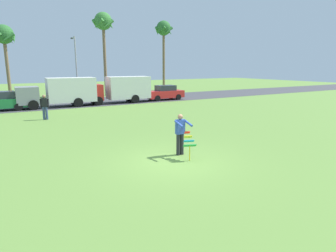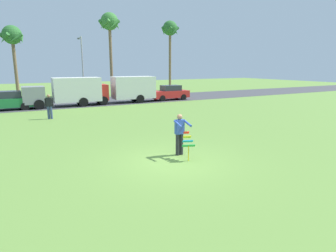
{
  "view_description": "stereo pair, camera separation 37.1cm",
  "coord_description": "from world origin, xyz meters",
  "px_view_note": "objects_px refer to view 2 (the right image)",
  "views": [
    {
      "loc": [
        -5.48,
        -9.07,
        3.65
      ],
      "look_at": [
        0.72,
        1.6,
        1.05
      ],
      "focal_mm": 30.45,
      "sensor_mm": 36.0,
      "label": 1
    },
    {
      "loc": [
        -5.15,
        -9.25,
        3.65
      ],
      "look_at": [
        0.72,
        1.6,
        1.05
      ],
      "focal_mm": 30.45,
      "sensor_mm": 36.0,
      "label": 2
    }
  ],
  "objects_px": {
    "parked_truck_red_cab": "(126,89)",
    "streetlight_pole": "(82,63)",
    "person_walker_near": "(49,106)",
    "palm_tree_right_near": "(12,38)",
    "parked_car_green": "(7,101)",
    "person_kite_flyer": "(180,133)",
    "parked_truck_grey_van": "(68,91)",
    "palm_tree_far_left": "(170,32)",
    "parked_car_red": "(170,93)",
    "kite_held": "(188,142)",
    "palm_tree_centre_far": "(110,26)"
  },
  "relations": [
    {
      "from": "parked_truck_red_cab",
      "to": "streetlight_pole",
      "type": "relative_size",
      "value": 0.97
    },
    {
      "from": "person_kite_flyer",
      "to": "kite_held",
      "type": "relative_size",
      "value": 1.59
    },
    {
      "from": "kite_held",
      "to": "parked_truck_grey_van",
      "type": "distance_m",
      "value": 18.35
    },
    {
      "from": "parked_truck_grey_van",
      "to": "streetlight_pole",
      "type": "height_order",
      "value": "streetlight_pole"
    },
    {
      "from": "parked_car_green",
      "to": "parked_truck_red_cab",
      "type": "height_order",
      "value": "parked_truck_red_cab"
    },
    {
      "from": "parked_car_red",
      "to": "streetlight_pole",
      "type": "height_order",
      "value": "streetlight_pole"
    },
    {
      "from": "person_kite_flyer",
      "to": "streetlight_pole",
      "type": "bearing_deg",
      "value": 86.47
    },
    {
      "from": "palm_tree_far_left",
      "to": "palm_tree_right_near",
      "type": "bearing_deg",
      "value": 179.93
    },
    {
      "from": "palm_tree_centre_far",
      "to": "kite_held",
      "type": "bearing_deg",
      "value": -101.27
    },
    {
      "from": "person_kite_flyer",
      "to": "palm_tree_far_left",
      "type": "xyz_separation_m",
      "value": [
        14.99,
        28.08,
        7.6
      ]
    },
    {
      "from": "palm_tree_centre_far",
      "to": "person_walker_near",
      "type": "xyz_separation_m",
      "value": [
        -8.97,
        -14.04,
        -7.54
      ]
    },
    {
      "from": "palm_tree_centre_far",
      "to": "person_walker_near",
      "type": "height_order",
      "value": "palm_tree_centre_far"
    },
    {
      "from": "parked_truck_red_cab",
      "to": "palm_tree_centre_far",
      "type": "bearing_deg",
      "value": 82.24
    },
    {
      "from": "palm_tree_right_near",
      "to": "parked_car_green",
      "type": "bearing_deg",
      "value": -95.73
    },
    {
      "from": "parked_truck_red_cab",
      "to": "parked_car_red",
      "type": "distance_m",
      "value": 5.14
    },
    {
      "from": "parked_car_green",
      "to": "parked_truck_grey_van",
      "type": "xyz_separation_m",
      "value": [
        4.96,
        -0.0,
        0.64
      ]
    },
    {
      "from": "parked_truck_red_cab",
      "to": "palm_tree_far_left",
      "type": "height_order",
      "value": "palm_tree_far_left"
    },
    {
      "from": "palm_tree_right_near",
      "to": "palm_tree_far_left",
      "type": "relative_size",
      "value": 0.81
    },
    {
      "from": "parked_car_red",
      "to": "palm_tree_right_near",
      "type": "xyz_separation_m",
      "value": [
        -14.62,
        10.5,
        6.01
      ]
    },
    {
      "from": "streetlight_pole",
      "to": "person_walker_near",
      "type": "bearing_deg",
      "value": -111.45
    },
    {
      "from": "parked_car_green",
      "to": "palm_tree_far_left",
      "type": "height_order",
      "value": "palm_tree_far_left"
    },
    {
      "from": "parked_truck_grey_van",
      "to": "palm_tree_far_left",
      "type": "xyz_separation_m",
      "value": [
        16.49,
        10.47,
        7.14
      ]
    },
    {
      "from": "kite_held",
      "to": "person_walker_near",
      "type": "xyz_separation_m",
      "value": [
        -3.74,
        12.16,
        0.21
      ]
    },
    {
      "from": "parked_car_green",
      "to": "palm_tree_centre_far",
      "type": "xyz_separation_m",
      "value": [
        11.65,
        7.92,
        7.7
      ]
    },
    {
      "from": "kite_held",
      "to": "parked_car_green",
      "type": "xyz_separation_m",
      "value": [
        -6.43,
        18.28,
        0.05
      ]
    },
    {
      "from": "parked_car_red",
      "to": "person_kite_flyer",
      "type": "bearing_deg",
      "value": -117.62
    },
    {
      "from": "palm_tree_right_near",
      "to": "streetlight_pole",
      "type": "height_order",
      "value": "palm_tree_right_near"
    },
    {
      "from": "parked_truck_red_cab",
      "to": "streetlight_pole",
      "type": "xyz_separation_m",
      "value": [
        -2.57,
        7.41,
        2.59
      ]
    },
    {
      "from": "parked_car_green",
      "to": "parked_truck_grey_van",
      "type": "height_order",
      "value": "parked_truck_grey_van"
    },
    {
      "from": "parked_car_green",
      "to": "palm_tree_far_left",
      "type": "bearing_deg",
      "value": 26.02
    },
    {
      "from": "person_kite_flyer",
      "to": "palm_tree_far_left",
      "type": "distance_m",
      "value": 32.73
    },
    {
      "from": "person_kite_flyer",
      "to": "parked_truck_grey_van",
      "type": "relative_size",
      "value": 0.26
    },
    {
      "from": "streetlight_pole",
      "to": "palm_tree_right_near",
      "type": "bearing_deg",
      "value": 156.02
    },
    {
      "from": "parked_car_red",
      "to": "parked_truck_red_cab",
      "type": "bearing_deg",
      "value": 179.99
    },
    {
      "from": "palm_tree_far_left",
      "to": "person_walker_near",
      "type": "height_order",
      "value": "palm_tree_far_left"
    },
    {
      "from": "parked_truck_red_cab",
      "to": "person_walker_near",
      "type": "relative_size",
      "value": 3.91
    },
    {
      "from": "parked_car_red",
      "to": "palm_tree_right_near",
      "type": "height_order",
      "value": "palm_tree_right_near"
    },
    {
      "from": "kite_held",
      "to": "parked_truck_red_cab",
      "type": "relative_size",
      "value": 0.16
    },
    {
      "from": "person_kite_flyer",
      "to": "streetlight_pole",
      "type": "height_order",
      "value": "streetlight_pole"
    },
    {
      "from": "parked_truck_red_cab",
      "to": "streetlight_pole",
      "type": "height_order",
      "value": "streetlight_pole"
    },
    {
      "from": "palm_tree_right_near",
      "to": "streetlight_pole",
      "type": "xyz_separation_m",
      "value": [
        6.95,
        -3.09,
        -2.78
      ]
    },
    {
      "from": "parked_truck_red_cab",
      "to": "kite_held",
      "type": "bearing_deg",
      "value": -102.77
    },
    {
      "from": "person_kite_flyer",
      "to": "parked_car_green",
      "type": "xyz_separation_m",
      "value": [
        -6.46,
        17.61,
        -0.18
      ]
    },
    {
      "from": "person_walker_near",
      "to": "palm_tree_centre_far",
      "type": "bearing_deg",
      "value": 57.43
    },
    {
      "from": "parked_car_green",
      "to": "palm_tree_right_near",
      "type": "bearing_deg",
      "value": 84.27
    },
    {
      "from": "parked_car_green",
      "to": "person_walker_near",
      "type": "distance_m",
      "value": 6.68
    },
    {
      "from": "parked_truck_red_cab",
      "to": "person_kite_flyer",
      "type": "bearing_deg",
      "value": -103.15
    },
    {
      "from": "person_kite_flyer",
      "to": "parked_car_red",
      "type": "bearing_deg",
      "value": 62.38
    },
    {
      "from": "parked_car_green",
      "to": "palm_tree_right_near",
      "type": "height_order",
      "value": "palm_tree_right_near"
    },
    {
      "from": "palm_tree_centre_far",
      "to": "palm_tree_far_left",
      "type": "distance_m",
      "value": 10.12
    }
  ]
}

